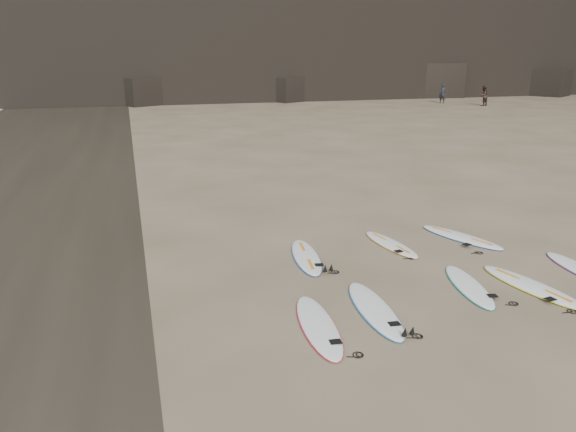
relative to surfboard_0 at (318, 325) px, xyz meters
name	(u,v)px	position (x,y,z in m)	size (l,w,h in m)	color
ground	(480,287)	(4.02, 0.79, -0.05)	(240.00, 240.00, 0.00)	#897559
surfboard_0	(318,325)	(0.00, 0.00, 0.00)	(0.63, 2.62, 0.09)	white
surfboard_1	(375,309)	(1.30, 0.35, 0.00)	(0.64, 2.68, 0.10)	white
surfboard_2	(469,286)	(3.75, 0.84, 0.00)	(0.57, 2.38, 0.09)	white
surfboard_3	(532,286)	(5.06, 0.44, 0.00)	(0.64, 2.68, 0.10)	white
surfboard_5	(306,256)	(0.88, 3.52, 0.00)	(0.61, 2.55, 0.09)	white
surfboard_6	(391,244)	(3.32, 3.81, -0.01)	(0.55, 2.30, 0.08)	white
surfboard_7	(461,237)	(5.44, 3.80, 0.00)	(0.62, 2.60, 0.09)	white
person_a	(443,93)	(26.01, 39.59, 0.88)	(0.68, 0.44, 1.86)	black
person_b	(484,96)	(28.35, 36.44, 0.86)	(0.88, 0.69, 1.81)	black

